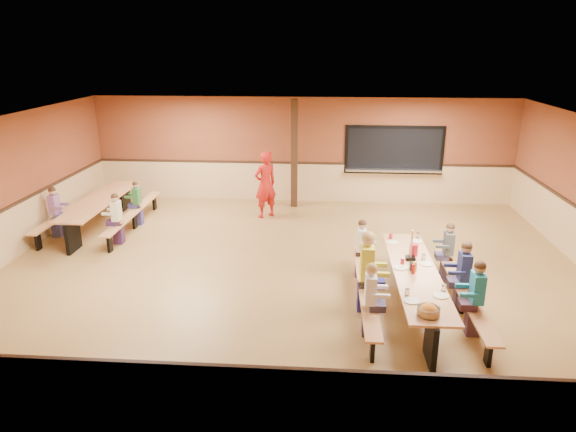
{
  "coord_description": "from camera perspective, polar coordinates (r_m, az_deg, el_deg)",
  "views": [
    {
      "loc": [
        0.64,
        -9.57,
        4.39
      ],
      "look_at": [
        -0.06,
        0.06,
        1.15
      ],
      "focal_mm": 32.0,
      "sensor_mm": 36.0,
      "label": 1
    }
  ],
  "objects": [
    {
      "name": "seated_child_green_sec",
      "position": [
        13.55,
        -16.39,
        1.37
      ],
      "size": [
        0.33,
        0.27,
        1.13
      ],
      "primitive_type": null,
      "color": "#2D6835",
      "rests_on": "ground"
    },
    {
      "name": "table_paddle",
      "position": [
        9.38,
        13.49,
        -3.98
      ],
      "size": [
        0.16,
        0.16,
        0.56
      ],
      "color": "black",
      "rests_on": "cafeteria_table_main"
    },
    {
      "name": "seated_child_navy_right",
      "position": [
        9.3,
        18.89,
        -6.4
      ],
      "size": [
        0.39,
        0.32,
        1.25
      ],
      "primitive_type": null,
      "color": "navy",
      "rests_on": "ground"
    },
    {
      "name": "punch_pitcher",
      "position": [
        9.6,
        13.78,
        -3.65
      ],
      "size": [
        0.16,
        0.16,
        0.22
      ],
      "primitive_type": "cylinder",
      "color": "red",
      "rests_on": "cafeteria_table_main"
    },
    {
      "name": "room_envelope",
      "position": [
        10.28,
        0.29,
        -2.55
      ],
      "size": [
        12.04,
        10.04,
        3.02
      ],
      "color": "brown",
      "rests_on": "ground"
    },
    {
      "name": "seated_adult_yellow",
      "position": [
        8.88,
        8.72,
        -6.17
      ],
      "size": [
        0.47,
        0.38,
        1.41
      ],
      "primitive_type": null,
      "color": "gold",
      "rests_on": "ground"
    },
    {
      "name": "structural_post",
      "position": [
        14.29,
        0.7,
        6.87
      ],
      "size": [
        0.18,
        0.18,
        3.0
      ],
      "primitive_type": "cube",
      "color": "black",
      "rests_on": "ground"
    },
    {
      "name": "cafeteria_table_second",
      "position": [
        13.61,
        -20.05,
        0.9
      ],
      "size": [
        1.91,
        3.7,
        0.74
      ],
      "color": "#BE7B4B",
      "rests_on": "ground"
    },
    {
      "name": "place_settings",
      "position": [
        8.98,
        14.01,
        -5.62
      ],
      "size": [
        0.65,
        3.3,
        0.11
      ],
      "primitive_type": null,
      "color": "beige",
      "rests_on": "cafeteria_table_main"
    },
    {
      "name": "condiment_ketchup",
      "position": [
        8.86,
        13.75,
        -5.74
      ],
      "size": [
        0.06,
        0.06,
        0.17
      ],
      "primitive_type": "cylinder",
      "color": "#B2140F",
      "rests_on": "cafeteria_table_main"
    },
    {
      "name": "seated_child_tan_sec",
      "position": [
        12.37,
        -18.46,
        -0.32
      ],
      "size": [
        0.36,
        0.29,
        1.18
      ],
      "primitive_type": null,
      "color": "beige",
      "rests_on": "ground"
    },
    {
      "name": "seated_child_purple_sec",
      "position": [
        13.38,
        -24.44,
        0.4
      ],
      "size": [
        0.37,
        0.3,
        1.2
      ],
      "primitive_type": null,
      "color": "#86598A",
      "rests_on": "ground"
    },
    {
      "name": "ground",
      "position": [
        10.54,
        0.29,
        -6.05
      ],
      "size": [
        12.0,
        12.0,
        0.0
      ],
      "primitive_type": "plane",
      "color": "brown",
      "rests_on": "ground"
    },
    {
      "name": "chip_bowl",
      "position": [
        7.63,
        15.35,
        -10.09
      ],
      "size": [
        0.32,
        0.32,
        0.15
      ],
      "primitive_type": null,
      "color": "orange",
      "rests_on": "cafeteria_table_main"
    },
    {
      "name": "seated_child_grey_left",
      "position": [
        10.18,
        8.14,
        -3.62
      ],
      "size": [
        0.35,
        0.28,
        1.16
      ],
      "primitive_type": null,
      "color": "silver",
      "rests_on": "ground"
    },
    {
      "name": "seated_child_char_right",
      "position": [
        10.36,
        17.33,
        -3.91
      ],
      "size": [
        0.35,
        0.28,
        1.16
      ],
      "primitive_type": null,
      "color": "#474E50",
      "rests_on": "ground"
    },
    {
      "name": "seated_child_white_left",
      "position": [
        8.2,
        9.1,
        -9.22
      ],
      "size": [
        0.37,
        0.3,
        1.2
      ],
      "primitive_type": null,
      "color": "white",
      "rests_on": "ground"
    },
    {
      "name": "condiment_mustard",
      "position": [
        8.95,
        13.9,
        -5.49
      ],
      "size": [
        0.06,
        0.06,
        0.17
      ],
      "primitive_type": "cylinder",
      "color": "yellow",
      "rests_on": "cafeteria_table_main"
    },
    {
      "name": "kitchen_pass_through",
      "position": [
        14.94,
        11.69,
        6.97
      ],
      "size": [
        2.78,
        0.28,
        1.38
      ],
      "color": "black",
      "rests_on": "ground"
    },
    {
      "name": "seated_child_teal_right",
      "position": [
        8.62,
        20.16,
        -8.63
      ],
      "size": [
        0.38,
        0.31,
        1.24
      ],
      "primitive_type": null,
      "color": "teal",
      "rests_on": "ground"
    },
    {
      "name": "standing_woman",
      "position": [
        13.51,
        -2.53,
        3.52
      ],
      "size": [
        0.77,
        0.74,
        1.78
      ],
      "primitive_type": "imported",
      "rotation": [
        0.0,
        0.0,
        3.82
      ],
      "color": "red",
      "rests_on": "ground"
    },
    {
      "name": "cafeteria_table_main",
      "position": [
        9.1,
        13.88,
        -7.17
      ],
      "size": [
        1.91,
        3.7,
        0.74
      ],
      "color": "#BE7B4B",
      "rests_on": "ground"
    },
    {
      "name": "napkin_dispenser",
      "position": [
        9.02,
        13.73,
        -5.43
      ],
      "size": [
        0.1,
        0.14,
        0.13
      ],
      "primitive_type": "cube",
      "color": "black",
      "rests_on": "cafeteria_table_main"
    }
  ]
}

